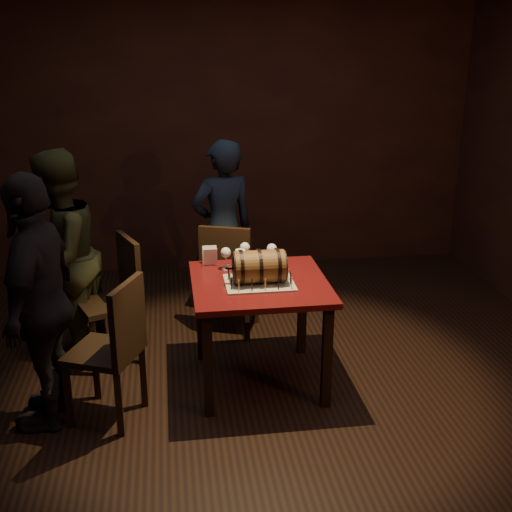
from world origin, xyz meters
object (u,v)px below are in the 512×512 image
(pub_table, at_px, (259,296))
(chair_left_rear, at_px, (118,292))
(wine_glass_left, at_px, (226,254))
(person_left_rear, at_px, (59,258))
(barrel_cake, at_px, (259,267))
(pint_of_ale, at_px, (240,261))
(wine_glass_mid, at_px, (245,248))
(person_left_front, at_px, (40,302))
(chair_back, at_px, (228,273))
(wine_glass_right, at_px, (272,250))
(person_back, at_px, (223,229))
(chair_left_front, at_px, (115,344))

(pub_table, distance_m, chair_left_rear, 1.10)
(wine_glass_left, relative_size, person_left_rear, 0.10)
(barrel_cake, distance_m, pint_of_ale, 0.28)
(chair_left_rear, bearing_deg, pint_of_ale, -17.35)
(wine_glass_mid, xyz_separation_m, person_left_front, (-1.31, -0.61, -0.07))
(wine_glass_mid, height_order, chair_back, chair_back)
(wine_glass_left, bearing_deg, person_left_rear, 164.38)
(wine_glass_right, height_order, person_back, person_back)
(chair_back, bearing_deg, pint_of_ale, -86.44)
(pub_table, distance_m, chair_back, 0.78)
(wine_glass_mid, distance_m, wine_glass_right, 0.19)
(person_left_front, bearing_deg, chair_left_rear, 162.74)
(wine_glass_left, bearing_deg, chair_left_rear, 162.72)
(chair_back, distance_m, person_left_front, 1.63)
(wine_glass_mid, bearing_deg, chair_left_front, -142.60)
(person_back, relative_size, person_left_front, 0.95)
(pint_of_ale, relative_size, chair_left_rear, 0.16)
(person_back, relative_size, person_left_rear, 0.97)
(chair_left_front, xyz_separation_m, person_back, (0.81, 1.52, 0.23))
(chair_left_front, bearing_deg, wine_glass_mid, 37.40)
(pub_table, relative_size, pint_of_ale, 6.00)
(chair_back, bearing_deg, pub_table, -79.96)
(chair_back, relative_size, person_left_front, 0.59)
(chair_back, xyz_separation_m, person_left_front, (-1.23, -1.04, 0.27))
(person_left_rear, xyz_separation_m, person_left_front, (0.01, -0.85, 0.01))
(wine_glass_mid, distance_m, pint_of_ale, 0.14)
(chair_back, bearing_deg, person_left_front, -139.83)
(wine_glass_left, height_order, wine_glass_mid, same)
(wine_glass_left, height_order, chair_back, chair_back)
(pint_of_ale, height_order, chair_back, chair_back)
(pint_of_ale, relative_size, chair_left_front, 0.16)
(wine_glass_right, relative_size, pint_of_ale, 1.07)
(pub_table, relative_size, chair_left_front, 0.97)
(wine_glass_left, bearing_deg, person_back, 86.03)
(person_back, xyz_separation_m, person_left_rear, (-1.24, -0.61, 0.03))
(barrel_cake, distance_m, chair_back, 0.89)
(pint_of_ale, bearing_deg, person_back, 91.99)
(barrel_cake, bearing_deg, chair_left_front, -162.80)
(chair_back, bearing_deg, wine_glass_left, -97.20)
(person_left_front, bearing_deg, person_left_rear, -169.24)
(chair_back, distance_m, chair_left_rear, 0.88)
(pub_table, height_order, chair_left_front, chair_left_front)
(barrel_cake, bearing_deg, person_left_rear, 155.44)
(chair_left_front, xyz_separation_m, person_left_rear, (-0.44, 0.91, 0.26))
(person_back, distance_m, person_left_rear, 1.38)
(barrel_cake, relative_size, chair_left_rear, 0.42)
(wine_glass_left, distance_m, wine_glass_mid, 0.17)
(chair_back, bearing_deg, wine_glass_right, -61.03)
(chair_left_rear, height_order, person_back, person_back)
(person_left_front, bearing_deg, wine_glass_mid, 124.98)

